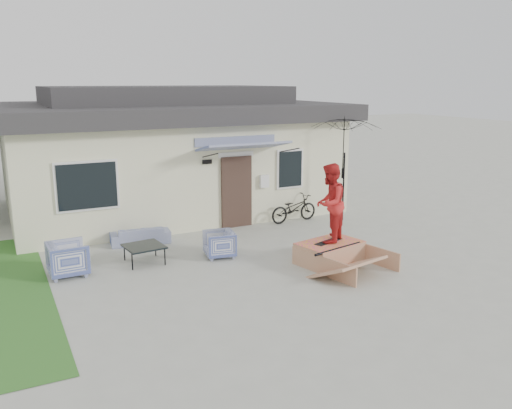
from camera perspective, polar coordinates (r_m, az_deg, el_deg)
name	(u,v)px	position (r m, az deg, el deg)	size (l,w,h in m)	color
ground	(281,281)	(11.64, 2.69, -8.20)	(90.00, 90.00, 0.00)	#A5A699
grass_strip	(13,291)	(12.19, -24.51, -8.40)	(1.40, 8.00, 0.01)	#2D6524
house	(166,150)	(18.38, -9.60, 5.77)	(10.80, 8.49, 4.10)	beige
loveseat	(140,232)	(14.49, -12.26, -2.92)	(1.55, 0.45, 0.61)	#39488F
armchair_left	(68,257)	(12.55, -19.46, -5.32)	(0.82, 0.77, 0.84)	#39488F
armchair_right	(219,243)	(13.10, -3.95, -4.11)	(0.70, 0.65, 0.72)	#39488F
coffee_table	(144,254)	(12.98, -11.85, -5.20)	(0.86, 0.86, 0.43)	black
bicycle	(294,206)	(16.31, 4.06, -0.11)	(0.56, 1.59, 1.02)	black
patio_umbrella	(344,164)	(16.50, 9.41, 4.28)	(2.51, 2.39, 2.20)	black
skate_ramp	(330,252)	(12.84, 7.87, -5.10)	(1.47, 1.96, 0.49)	tan
skateboard	(328,241)	(12.79, 7.75, -3.89)	(0.84, 0.21, 0.05)	black
skater	(330,202)	(12.54, 7.88, 0.30)	(0.91, 0.70, 1.86)	red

